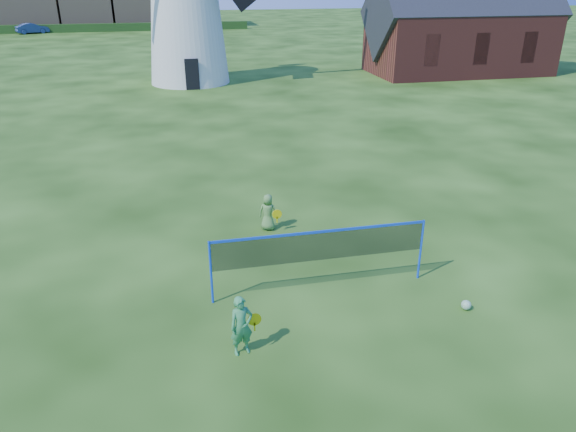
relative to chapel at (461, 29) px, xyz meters
The scene contains 8 objects.
ground 32.97m from the chapel, 125.41° to the right, with size 220.00×220.00×0.00m, color black.
chapel is the anchor object (origin of this frame).
badminton_net 32.91m from the chapel, 123.83° to the right, with size 5.05×0.05×1.55m.
player_girl 35.68m from the chapel, 124.93° to the right, with size 0.68×0.39×1.26m.
player_boy 30.47m from the chapel, 128.40° to the right, with size 0.67×0.53×1.08m.
play_ball 32.75m from the chapel, 118.05° to the right, with size 0.22×0.22×0.22m, color green.
hedge 56.83m from the chapel, 136.26° to the left, with size 62.00×0.80×1.00m, color #193814.
car_right 53.68m from the chapel, 134.08° to the left, with size 1.33×3.80×1.25m, color navy.
Camera 1 is at (-2.34, -10.93, 6.78)m, focal length 33.44 mm.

